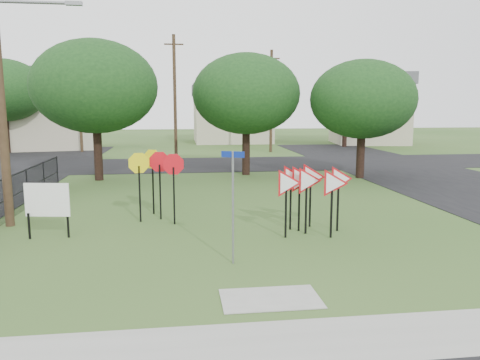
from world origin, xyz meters
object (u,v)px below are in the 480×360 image
yield_sign_cluster (309,183)px  street_name_sign (233,200)px  info_board (47,202)px  stop_sign_cluster (156,169)px

yield_sign_cluster → street_name_sign: bearing=-135.7°
yield_sign_cluster → info_board: size_ratio=1.63×
stop_sign_cluster → yield_sign_cluster: 5.24m
street_name_sign → stop_sign_cluster: bearing=113.0°
street_name_sign → info_board: size_ratio=1.69×
stop_sign_cluster → info_board: (-3.07, -1.93, -0.67)m
street_name_sign → stop_sign_cluster: (-2.07, 4.87, 0.14)m
stop_sign_cluster → street_name_sign: bearing=-67.0°
street_name_sign → info_board: 5.94m
street_name_sign → info_board: (-5.14, 2.94, -0.52)m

